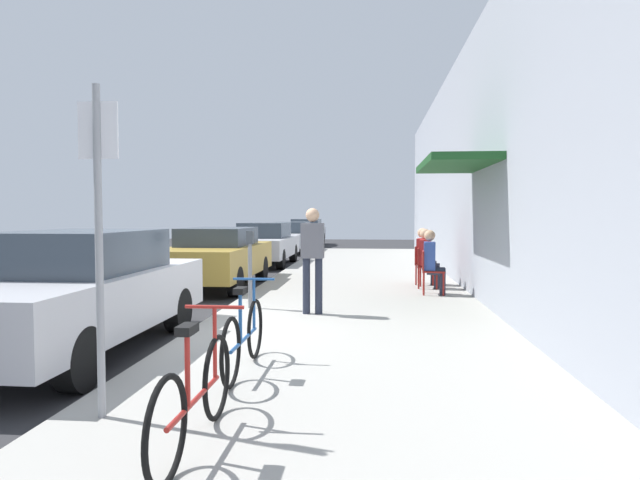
% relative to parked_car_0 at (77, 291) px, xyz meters
% --- Properties ---
extents(ground_plane, '(60.00, 60.00, 0.00)m').
position_rel_parked_car_0_xyz_m(ground_plane, '(1.10, 1.14, -0.77)').
color(ground_plane, '#2D2D30').
extents(sidewalk_slab, '(4.50, 32.00, 0.12)m').
position_rel_parked_car_0_xyz_m(sidewalk_slab, '(3.35, 3.14, -0.71)').
color(sidewalk_slab, '#9E9B93').
rests_on(sidewalk_slab, ground_plane).
extents(building_facade, '(1.40, 32.00, 5.39)m').
position_rel_parked_car_0_xyz_m(building_facade, '(5.75, 3.14, 1.92)').
color(building_facade, '#999EA8').
rests_on(building_facade, ground_plane).
extents(parked_car_0, '(1.80, 4.40, 1.52)m').
position_rel_parked_car_0_xyz_m(parked_car_0, '(0.00, 0.00, 0.00)').
color(parked_car_0, '#B7B7BC').
rests_on(parked_car_0, ground_plane).
extents(parked_car_1, '(1.80, 4.40, 1.40)m').
position_rel_parked_car_0_xyz_m(parked_car_1, '(0.00, 6.09, -0.04)').
color(parked_car_1, '#A58433').
rests_on(parked_car_1, ground_plane).
extents(parked_car_2, '(1.80, 4.40, 1.44)m').
position_rel_parked_car_0_xyz_m(parked_car_2, '(0.00, 11.78, -0.03)').
color(parked_car_2, '#B7B7BC').
rests_on(parked_car_2, ground_plane).
extents(parked_car_3, '(1.80, 4.40, 1.38)m').
position_rel_parked_car_0_xyz_m(parked_car_3, '(-0.00, 17.89, -0.06)').
color(parked_car_3, silver).
rests_on(parked_car_3, ground_plane).
extents(parked_car_4, '(1.80, 4.40, 1.47)m').
position_rel_parked_car_0_xyz_m(parked_car_4, '(-0.00, 23.67, -0.02)').
color(parked_car_4, silver).
rests_on(parked_car_4, ground_plane).
extents(parking_meter, '(0.12, 0.10, 1.32)m').
position_rel_parked_car_0_xyz_m(parking_meter, '(1.55, 2.75, 0.11)').
color(parking_meter, slate).
rests_on(parking_meter, sidewalk_slab).
extents(street_sign, '(0.32, 0.06, 2.60)m').
position_rel_parked_car_0_xyz_m(street_sign, '(1.50, -2.30, 0.86)').
color(street_sign, gray).
rests_on(street_sign, sidewalk_slab).
extents(bicycle_0, '(0.46, 1.71, 0.90)m').
position_rel_parked_car_0_xyz_m(bicycle_0, '(2.42, -2.78, -0.30)').
color(bicycle_0, black).
rests_on(bicycle_0, sidewalk_slab).
extents(bicycle_1, '(0.46, 1.71, 0.90)m').
position_rel_parked_car_0_xyz_m(bicycle_1, '(2.33, -0.97, -0.30)').
color(bicycle_1, black).
rests_on(bicycle_1, sidewalk_slab).
extents(cafe_chair_0, '(0.47, 0.47, 0.87)m').
position_rel_parked_car_0_xyz_m(cafe_chair_0, '(4.77, 4.64, -0.15)').
color(cafe_chair_0, maroon).
rests_on(cafe_chair_0, sidewalk_slab).
extents(seated_patron_0, '(0.45, 0.38, 1.29)m').
position_rel_parked_car_0_xyz_m(seated_patron_0, '(4.83, 4.64, 0.04)').
color(seated_patron_0, '#232838').
rests_on(seated_patron_0, sidewalk_slab).
extents(cafe_chair_1, '(0.51, 0.51, 0.87)m').
position_rel_parked_car_0_xyz_m(cafe_chair_1, '(4.77, 5.58, -0.15)').
color(cafe_chair_1, maroon).
rests_on(cafe_chair_1, sidewalk_slab).
extents(seated_patron_1, '(0.48, 0.42, 1.29)m').
position_rel_parked_car_0_xyz_m(seated_patron_1, '(4.83, 5.57, 0.04)').
color(seated_patron_1, '#232838').
rests_on(seated_patron_1, sidewalk_slab).
extents(cafe_chair_2, '(0.53, 0.53, 0.87)m').
position_rel_parked_car_0_xyz_m(cafe_chair_2, '(4.77, 6.22, -0.15)').
color(cafe_chair_2, maroon).
rests_on(cafe_chair_2, sidewalk_slab).
extents(seated_patron_2, '(0.49, 0.43, 1.29)m').
position_rel_parked_car_0_xyz_m(seated_patron_2, '(4.83, 6.21, 0.04)').
color(seated_patron_2, '#232838').
rests_on(seated_patron_2, sidewalk_slab).
extents(pedestrian_standing, '(0.36, 0.22, 1.70)m').
position_rel_parked_car_0_xyz_m(pedestrian_standing, '(2.67, 2.29, 0.35)').
color(pedestrian_standing, '#232838').
rests_on(pedestrian_standing, sidewalk_slab).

